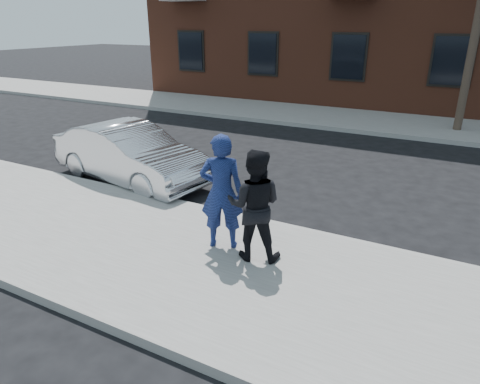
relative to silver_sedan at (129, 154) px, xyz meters
The scene contains 8 objects.
ground 3.20m from the silver_sedan, 47.29° to the right, with size 100.00×100.00×0.00m, color black.
near_sidewalk 3.37m from the silver_sedan, 50.22° to the right, with size 50.00×3.50×0.15m, color gray.
near_curb 2.33m from the silver_sedan, 19.46° to the right, with size 50.00×0.10×0.15m, color #999691.
far_sidewalk 9.22m from the silver_sedan, 76.66° to the left, with size 50.00×3.50×0.15m, color gray.
far_curb 7.48m from the silver_sedan, 73.46° to the left, with size 50.00×0.10×0.15m, color #999691.
silver_sedan is the anchor object (origin of this frame).
man_hoodie 4.13m from the silver_sedan, 28.12° to the right, with size 0.80×0.68×1.87m.
man_peacoat 4.71m from the silver_sedan, 25.51° to the right, with size 1.00×0.88×1.73m.
Camera 1 is at (4.65, -4.97, 3.57)m, focal length 32.00 mm.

